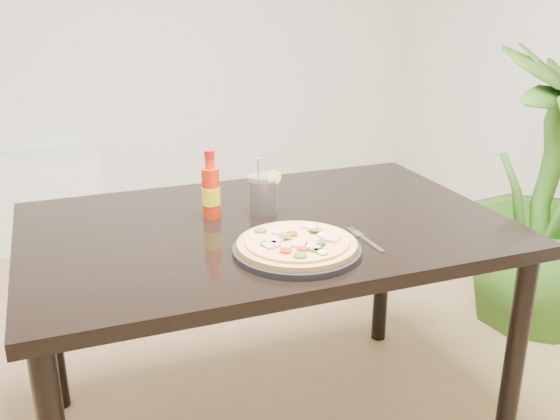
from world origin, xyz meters
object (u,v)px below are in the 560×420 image
object	(u,v)px
fork	(364,239)
houseplant	(547,192)
pizza	(297,243)
dining_table	(266,248)
hot_sauce_bottle	(211,191)
cola_cup	(263,195)
plate	(297,250)

from	to	relation	value
fork	houseplant	bearing A→B (deg)	23.11
pizza	fork	xyz separation A→B (m)	(0.21, 0.02, -0.02)
dining_table	hot_sauce_bottle	size ratio (longest dim) A/B	6.71
fork	cola_cup	bearing A→B (deg)	120.22
pizza	houseplant	distance (m)	1.47
cola_cup	fork	xyz separation A→B (m)	(0.19, -0.31, -0.05)
cola_cup	houseplant	world-z (taller)	houseplant
hot_sauce_bottle	cola_cup	xyz separation A→B (m)	(0.16, -0.01, -0.03)
hot_sauce_bottle	fork	bearing A→B (deg)	-42.62
plate	cola_cup	world-z (taller)	cola_cup
plate	fork	xyz separation A→B (m)	(0.21, 0.02, -0.01)
dining_table	fork	world-z (taller)	fork
cola_cup	plate	bearing A→B (deg)	-93.41
plate	dining_table	bearing A→B (deg)	90.72
dining_table	plate	size ratio (longest dim) A/B	4.15
plate	fork	world-z (taller)	plate
cola_cup	houseplant	xyz separation A→B (m)	(1.34, 0.22, -0.21)
houseplant	fork	bearing A→B (deg)	-155.53
plate	hot_sauce_bottle	bearing A→B (deg)	112.60
dining_table	hot_sauce_bottle	distance (m)	0.24
plate	pizza	xyz separation A→B (m)	(0.00, -0.00, 0.02)
hot_sauce_bottle	fork	world-z (taller)	hot_sauce_bottle
hot_sauce_bottle	houseplant	size ratio (longest dim) A/B	0.18
plate	houseplant	size ratio (longest dim) A/B	0.28
plate	houseplant	bearing A→B (deg)	21.70
dining_table	hot_sauce_bottle	world-z (taller)	hot_sauce_bottle
fork	dining_table	bearing A→B (deg)	132.33
pizza	cola_cup	bearing A→B (deg)	86.63
fork	houseplant	world-z (taller)	houseplant
dining_table	pizza	bearing A→B (deg)	-89.24
hot_sauce_bottle	houseplant	bearing A→B (deg)	7.75
houseplant	hot_sauce_bottle	bearing A→B (deg)	-172.25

